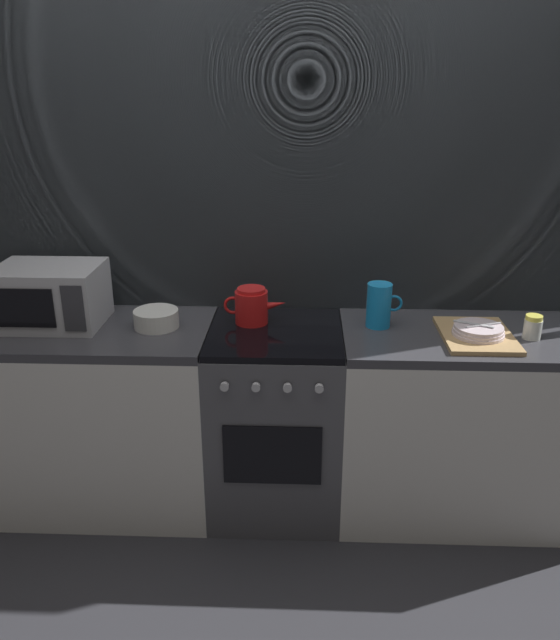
% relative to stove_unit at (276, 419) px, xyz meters
% --- Properties ---
extents(ground_plane, '(8.00, 8.00, 0.00)m').
position_rel_stove_unit_xyz_m(ground_plane, '(0.00, 0.00, -0.45)').
color(ground_plane, '#2D2D33').
extents(back_wall, '(3.60, 0.05, 2.40)m').
position_rel_stove_unit_xyz_m(back_wall, '(0.00, 0.32, 0.75)').
color(back_wall, gray).
rests_on(back_wall, ground_plane).
extents(counter_left, '(1.20, 0.60, 0.90)m').
position_rel_stove_unit_xyz_m(counter_left, '(-0.90, 0.00, 0.00)').
color(counter_left, silver).
rests_on(counter_left, ground_plane).
extents(stove_unit, '(0.60, 0.63, 0.90)m').
position_rel_stove_unit_xyz_m(stove_unit, '(0.00, 0.00, 0.00)').
color(stove_unit, '#4C4C51').
rests_on(stove_unit, ground_plane).
extents(counter_right, '(1.20, 0.60, 0.90)m').
position_rel_stove_unit_xyz_m(counter_right, '(0.90, 0.00, 0.00)').
color(counter_right, silver).
rests_on(counter_right, ground_plane).
extents(microwave, '(0.46, 0.35, 0.27)m').
position_rel_stove_unit_xyz_m(microwave, '(-1.02, 0.05, 0.59)').
color(microwave, '#B2B2B7').
rests_on(microwave, counter_left).
extents(kettle, '(0.28, 0.15, 0.17)m').
position_rel_stove_unit_xyz_m(kettle, '(-0.11, 0.09, 0.53)').
color(kettle, red).
rests_on(kettle, stove_unit).
extents(mixing_bowl, '(0.20, 0.20, 0.08)m').
position_rel_stove_unit_xyz_m(mixing_bowl, '(-0.54, 0.02, 0.49)').
color(mixing_bowl, silver).
rests_on(mixing_bowl, counter_left).
extents(pitcher, '(0.16, 0.11, 0.20)m').
position_rel_stove_unit_xyz_m(pitcher, '(0.46, 0.07, 0.55)').
color(pitcher, '#198CD8').
rests_on(pitcher, counter_right).
extents(dish_pile, '(0.30, 0.40, 0.07)m').
position_rel_stove_unit_xyz_m(dish_pile, '(0.87, -0.05, 0.47)').
color(dish_pile, tan).
rests_on(dish_pile, counter_right).
extents(spice_jar, '(0.08, 0.08, 0.10)m').
position_rel_stove_unit_xyz_m(spice_jar, '(1.11, -0.04, 0.50)').
color(spice_jar, silver).
rests_on(spice_jar, counter_right).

